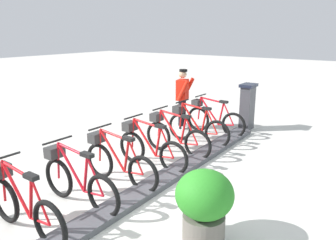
% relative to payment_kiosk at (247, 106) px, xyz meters
% --- Properties ---
extents(ground_plane, '(60.00, 60.00, 0.00)m').
position_rel_payment_kiosk_xyz_m(ground_plane, '(-0.05, 4.85, -0.67)').
color(ground_plane, beige).
extents(dock_rail_base, '(0.44, 9.07, 0.10)m').
position_rel_payment_kiosk_xyz_m(dock_rail_base, '(-0.05, 4.85, -0.62)').
color(dock_rail_base, '#47474C').
rests_on(dock_rail_base, ground).
extents(payment_kiosk, '(0.36, 0.52, 1.28)m').
position_rel_payment_kiosk_xyz_m(payment_kiosk, '(0.00, 0.00, 0.00)').
color(payment_kiosk, '#38383D').
rests_on(payment_kiosk, ground).
extents(bike_docked_0, '(1.72, 0.54, 1.02)m').
position_rel_payment_kiosk_xyz_m(bike_docked_0, '(0.57, 0.92, -0.24)').
color(bike_docked_0, black).
rests_on(bike_docked_0, ground).
extents(bike_docked_1, '(1.72, 0.54, 1.02)m').
position_rel_payment_kiosk_xyz_m(bike_docked_1, '(0.57, 1.84, -0.24)').
color(bike_docked_1, black).
rests_on(bike_docked_1, ground).
extents(bike_docked_2, '(1.72, 0.54, 1.02)m').
position_rel_payment_kiosk_xyz_m(bike_docked_2, '(0.57, 2.76, -0.24)').
color(bike_docked_2, black).
rests_on(bike_docked_2, ground).
extents(bike_docked_3, '(1.72, 0.54, 1.02)m').
position_rel_payment_kiosk_xyz_m(bike_docked_3, '(0.57, 3.67, -0.24)').
color(bike_docked_3, black).
rests_on(bike_docked_3, ground).
extents(bike_docked_4, '(1.72, 0.54, 1.02)m').
position_rel_payment_kiosk_xyz_m(bike_docked_4, '(0.57, 4.59, -0.24)').
color(bike_docked_4, black).
rests_on(bike_docked_4, ground).
extents(bike_docked_5, '(1.72, 0.54, 1.02)m').
position_rel_payment_kiosk_xyz_m(bike_docked_5, '(0.57, 5.51, -0.24)').
color(bike_docked_5, black).
rests_on(bike_docked_5, ground).
extents(bike_docked_6, '(1.72, 0.54, 1.02)m').
position_rel_payment_kiosk_xyz_m(bike_docked_6, '(0.57, 6.43, -0.24)').
color(bike_docked_6, black).
rests_on(bike_docked_6, ground).
extents(worker_near_rack, '(0.52, 0.69, 1.66)m').
position_rel_payment_kiosk_xyz_m(worker_near_rack, '(1.53, 0.92, 0.24)').
color(worker_near_rack, white).
rests_on(worker_near_rack, ground).
extents(planter_bush, '(0.76, 0.76, 0.97)m').
position_rel_payment_kiosk_xyz_m(planter_bush, '(-1.50, 5.17, -0.12)').
color(planter_bush, '#59544C').
rests_on(planter_bush, ground).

